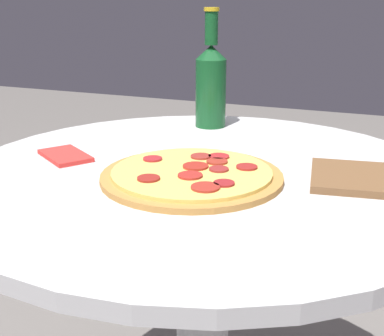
% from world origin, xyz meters
% --- Properties ---
extents(table, '(0.86, 0.86, 0.73)m').
position_xyz_m(table, '(0.00, 0.00, 0.52)').
color(table, silver).
rests_on(table, ground_plane).
extents(pizza, '(0.30, 0.30, 0.02)m').
position_xyz_m(pizza, '(-0.00, 0.05, 0.73)').
color(pizza, '#B77F3D').
rests_on(pizza, table).
extents(beer_bottle, '(0.07, 0.07, 0.26)m').
position_xyz_m(beer_bottle, '(0.10, -0.30, 0.83)').
color(beer_bottle, '#144C23').
rests_on(beer_bottle, table).
extents(pizza_paddle, '(0.28, 0.17, 0.02)m').
position_xyz_m(pizza_paddle, '(-0.28, -0.04, 0.73)').
color(pizza_paddle, brown).
rests_on(pizza_paddle, table).
extents(napkin, '(0.13, 0.12, 0.01)m').
position_xyz_m(napkin, '(0.26, 0.03, 0.73)').
color(napkin, red).
rests_on(napkin, table).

